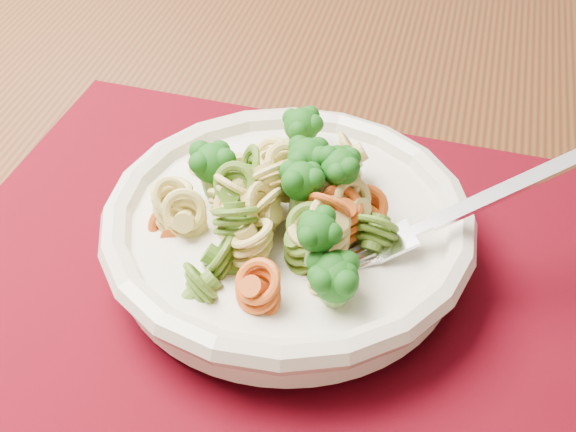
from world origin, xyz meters
The scene contains 5 objects.
dining_table centered at (0.77, -0.09, 0.64)m, with size 1.60×1.36×0.74m.
placemat centered at (0.75, -0.19, 0.74)m, with size 0.46×0.36×0.00m, color #55030F.
pasta_bowl centered at (0.74, -0.17, 0.77)m, with size 0.24×0.24×0.05m.
pasta_broccoli_heap centered at (0.74, -0.17, 0.79)m, with size 0.20×0.20×0.06m, color #CCBF64, non-canonical shape.
fork centered at (0.81, -0.16, 0.79)m, with size 0.19×0.02×0.01m, color silver, non-canonical shape.
Camera 1 is at (0.97, -0.47, 1.12)m, focal length 50.00 mm.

